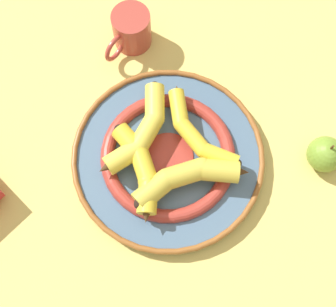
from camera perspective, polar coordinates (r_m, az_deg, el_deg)
name	(u,v)px	position (r m, az deg, el deg)	size (l,w,h in m)	color
ground_plane	(158,162)	(0.89, -1.26, -1.05)	(2.80, 2.80, 0.00)	#E5CC6B
decorative_bowl	(168,157)	(0.88, 0.00, -0.47)	(0.36, 0.36, 0.04)	slate
banana_a	(141,170)	(0.83, -3.31, -1.99)	(0.17, 0.12, 0.04)	yellow
banana_b	(141,132)	(0.85, -3.33, 2.59)	(0.21, 0.09, 0.04)	yellow
banana_c	(195,132)	(0.86, 3.34, 2.61)	(0.14, 0.17, 0.03)	yellow
banana_d	(188,177)	(0.83, 2.45, -2.90)	(0.14, 0.19, 0.04)	gold
coffee_mug	(131,30)	(0.97, -4.55, 14.82)	(0.12, 0.08, 0.08)	#B24238
apple	(325,154)	(0.91, 18.60, -0.08)	(0.07, 0.07, 0.08)	olive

